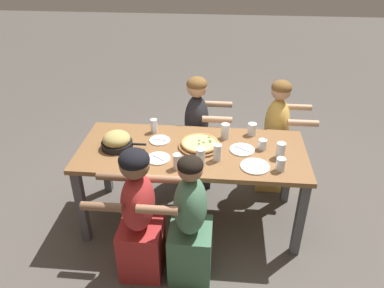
% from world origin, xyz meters
% --- Properties ---
extents(ground_plane, '(18.00, 18.00, 0.00)m').
position_xyz_m(ground_plane, '(0.00, 0.00, 0.00)').
color(ground_plane, '#514C47').
rests_on(ground_plane, ground).
extents(dining_table, '(1.91, 0.81, 0.76)m').
position_xyz_m(dining_table, '(0.00, 0.00, 0.67)').
color(dining_table, brown).
rests_on(dining_table, ground).
extents(pizza_board_main, '(0.37, 0.37, 0.05)m').
position_xyz_m(pizza_board_main, '(0.06, 0.05, 0.79)').
color(pizza_board_main, brown).
rests_on(pizza_board_main, dining_table).
extents(skillet_bowl, '(0.38, 0.26, 0.15)m').
position_xyz_m(skillet_bowl, '(-0.63, -0.03, 0.82)').
color(skillet_bowl, black).
rests_on(skillet_bowl, dining_table).
extents(empty_plate_a, '(0.21, 0.21, 0.02)m').
position_xyz_m(empty_plate_a, '(0.42, 0.02, 0.77)').
color(empty_plate_a, white).
rests_on(empty_plate_a, dining_table).
extents(empty_plate_b, '(0.23, 0.23, 0.02)m').
position_xyz_m(empty_plate_b, '(0.51, -0.22, 0.77)').
color(empty_plate_b, white).
rests_on(empty_plate_b, dining_table).
extents(empty_plate_c, '(0.18, 0.18, 0.02)m').
position_xyz_m(empty_plate_c, '(-0.29, 0.11, 0.77)').
color(empty_plate_c, white).
rests_on(empty_plate_c, dining_table).
extents(empty_plate_d, '(0.19, 0.19, 0.02)m').
position_xyz_m(empty_plate_d, '(-0.26, -0.18, 0.77)').
color(empty_plate_d, white).
rests_on(empty_plate_d, dining_table).
extents(cocktail_glass_blue, '(0.07, 0.07, 0.11)m').
position_xyz_m(cocktail_glass_blue, '(0.59, 0.06, 0.80)').
color(cocktail_glass_blue, silver).
rests_on(cocktail_glass_blue, dining_table).
extents(drinking_glass_a, '(0.07, 0.07, 0.14)m').
position_xyz_m(drinking_glass_a, '(0.27, 0.21, 0.82)').
color(drinking_glass_a, silver).
rests_on(drinking_glass_a, dining_table).
extents(drinking_glass_b, '(0.06, 0.06, 0.13)m').
position_xyz_m(drinking_glass_b, '(-0.37, 0.27, 0.82)').
color(drinking_glass_b, silver).
rests_on(drinking_glass_b, dining_table).
extents(drinking_glass_c, '(0.07, 0.07, 0.14)m').
position_xyz_m(drinking_glass_c, '(0.09, -0.23, 0.82)').
color(drinking_glass_c, silver).
rests_on(drinking_glass_c, dining_table).
extents(drinking_glass_d, '(0.08, 0.08, 0.13)m').
position_xyz_m(drinking_glass_d, '(-0.41, -0.29, 0.82)').
color(drinking_glass_d, silver).
rests_on(drinking_glass_d, dining_table).
extents(drinking_glass_e, '(0.07, 0.07, 0.12)m').
position_xyz_m(drinking_glass_e, '(-0.09, -0.29, 0.82)').
color(drinking_glass_e, silver).
rests_on(drinking_glass_e, dining_table).
extents(drinking_glass_f, '(0.07, 0.07, 0.13)m').
position_xyz_m(drinking_glass_f, '(0.72, -0.06, 0.82)').
color(drinking_glass_f, silver).
rests_on(drinking_glass_f, dining_table).
extents(drinking_glass_g, '(0.07, 0.07, 0.14)m').
position_xyz_m(drinking_glass_g, '(0.22, -0.15, 0.82)').
color(drinking_glass_g, silver).
rests_on(drinking_glass_g, dining_table).
extents(drinking_glass_h, '(0.08, 0.08, 0.11)m').
position_xyz_m(drinking_glass_h, '(0.51, 0.30, 0.81)').
color(drinking_glass_h, silver).
rests_on(drinking_glass_h, dining_table).
extents(drinking_glass_i, '(0.07, 0.07, 0.11)m').
position_xyz_m(drinking_glass_i, '(0.70, -0.25, 0.81)').
color(drinking_glass_i, silver).
rests_on(drinking_glass_i, dining_table).
extents(diner_near_center, '(0.51, 0.40, 1.09)m').
position_xyz_m(diner_near_center, '(0.04, -0.63, 0.49)').
color(diner_near_center, '#477556').
rests_on(diner_near_center, ground).
extents(diner_far_right, '(0.51, 0.40, 1.16)m').
position_xyz_m(diner_far_right, '(0.78, 0.63, 0.53)').
color(diner_far_right, gold).
rests_on(diner_far_right, ground).
extents(diner_far_center, '(0.51, 0.40, 1.16)m').
position_xyz_m(diner_far_center, '(-0.01, 0.63, 0.53)').
color(diner_far_center, '#232328').
rests_on(diner_far_center, ground).
extents(diner_near_midleft, '(0.51, 0.40, 1.12)m').
position_xyz_m(diner_near_midleft, '(-0.34, -0.63, 0.52)').
color(diner_near_midleft, '#B22D2D').
rests_on(diner_near_midleft, ground).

